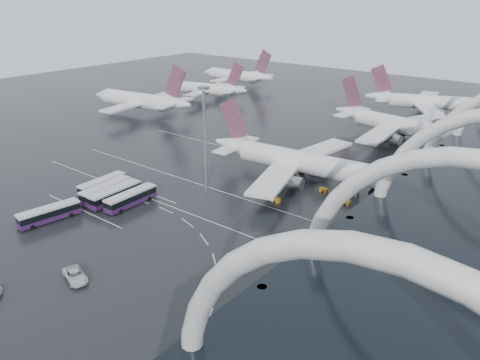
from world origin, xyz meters
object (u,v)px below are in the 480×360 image
Objects in this scene: airliner_gate_b at (402,126)px; jet_remote_west at (142,101)px; airliner_main at (302,162)px; bus_row_near_c at (115,194)px; bus_row_near_a at (102,184)px; bus_row_near_b at (106,190)px; jet_remote_mid at (208,89)px; bus_row_far_b at (49,214)px; floodlight_mast at (205,128)px; gse_cart_belly_b at (354,194)px; bus_row_near_d at (131,198)px; gse_cart_belly_a at (346,203)px; jet_remote_far at (238,76)px; airliner_gate_c at (430,103)px; van_curve_a at (75,275)px; gse_cart_belly_c at (276,200)px; gse_cart_belly_e at (324,190)px.

jet_remote_west is (-94.46, -30.76, 0.75)m from airliner_gate_b.
airliner_main is 4.11× the size of bus_row_near_c.
bus_row_near_a is 4.53m from bus_row_near_b.
jet_remote_mid is (0.97, 38.09, -0.94)m from jet_remote_west.
floodlight_mast is at bearing -17.80° from bus_row_far_b.
bus_row_near_a reaches higher than gse_cart_belly_b.
bus_row_near_c is at bearing 108.50° from jet_remote_mid.
jet_remote_mid is 3.00× the size of bus_row_near_d.
airliner_main is at bearing -32.06° from bus_row_near_d.
bus_row_far_b reaches higher than bus_row_near_a.
jet_remote_mid is at bearing 147.39° from gse_cart_belly_a.
jet_remote_far is 149.80m from bus_row_near_d.
airliner_gate_b is at bearing -23.44° from bus_row_near_c.
airliner_main reaches higher than gse_cart_belly_a.
airliner_gate_c is 136.75m from bus_row_near_b.
van_curve_a is (-13.81, -115.54, -3.90)m from airliner_gate_b.
airliner_gate_b is 110.86m from jet_remote_far.
airliner_gate_c is 3.85× the size of bus_row_far_b.
bus_row_near_c is at bearing -127.43° from floodlight_mast.
floodlight_mast reaches higher than bus_row_near_c.
gse_cart_belly_a is 0.92× the size of gse_cart_belly_b.
gse_cart_belly_c is at bearing 5.55° from van_curve_a.
jet_remote_far is (-8.43, 72.01, -0.45)m from jet_remote_west.
airliner_main is at bearing -89.95° from airliner_gate_b.
van_curve_a is 3.29× the size of gse_cart_belly_c.
gse_cart_belly_b is at bearing -8.71° from airliner_main.
airliner_gate_c is at bearing 97.41° from gse_cart_belly_a.
bus_row_near_d is (-26.29, -131.44, -2.96)m from airliner_gate_c.
bus_row_near_d is (8.14, 0.87, -0.05)m from bus_row_near_b.
bus_row_near_a is 43.45m from gse_cart_belly_c.
gse_cart_belly_c is at bearing -146.86° from gse_cart_belly_a.
gse_cart_belly_c is (30.17, 23.41, -1.34)m from bus_row_near_c.
bus_row_far_b is 66.91m from gse_cart_belly_a.
jet_remote_west reaches higher than gse_cart_belly_c.
bus_row_near_d is 53.71m from gse_cart_belly_b.
van_curve_a is 49.14m from gse_cart_belly_c.
airliner_gate_b is at bearing 85.91° from gse_cart_belly_c.
jet_remote_far reaches higher than gse_cart_belly_a.
bus_row_near_a is 7.83m from bus_row_near_c.
bus_row_near_a is (-38.54, -130.40, -3.03)m from airliner_gate_c.
airliner_main reaches higher than van_curve_a.
jet_remote_mid is 114.15m from bus_row_near_c.
airliner_gate_c is 3.97× the size of bus_row_near_a.
gse_cart_belly_e is (43.81, 33.79, -1.23)m from bus_row_near_a.
bus_row_near_c is 26.45m from floodlight_mast.
floodlight_mast reaches higher than gse_cart_belly_a.
bus_row_near_c is at bearing -123.66° from airliner_gate_c.
gse_cart_belly_a is (43.95, 32.40, -1.34)m from bus_row_near_c.
jet_remote_far reaches higher than gse_cart_belly_e.
van_curve_a is 3.32× the size of gse_cart_belly_a.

